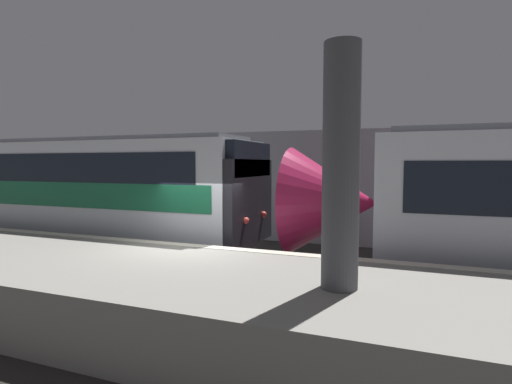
% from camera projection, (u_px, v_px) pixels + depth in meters
% --- Properties ---
extents(ground_plane, '(120.00, 120.00, 0.00)m').
position_uv_depth(ground_plane, '(193.00, 291.00, 9.37)').
color(ground_plane, '#282623').
extents(platform, '(40.00, 3.83, 1.12)m').
position_uv_depth(platform, '(141.00, 292.00, 7.55)').
color(platform, gray).
rests_on(platform, ground).
extents(station_rear_barrier, '(50.00, 0.15, 4.20)m').
position_uv_depth(station_rear_barrier, '(278.00, 186.00, 15.27)').
color(station_rear_barrier, gray).
rests_on(station_rear_barrier, ground).
extents(support_pillar_near, '(0.55, 0.55, 3.64)m').
position_uv_depth(support_pillar_near, '(341.00, 168.00, 5.90)').
color(support_pillar_near, '#47474C').
rests_on(support_pillar_near, platform).
extents(train_boxy, '(14.77, 3.00, 3.76)m').
position_uv_depth(train_boxy, '(53.00, 194.00, 13.52)').
color(train_boxy, black).
rests_on(train_boxy, ground).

